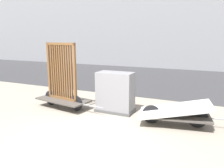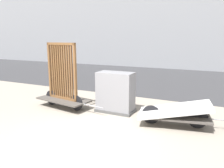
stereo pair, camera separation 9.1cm
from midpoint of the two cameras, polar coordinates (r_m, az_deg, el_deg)
ground_plane at (r=4.79m, az=-8.04°, el=-13.98°), size 60.00×60.00×0.00m
road_strip at (r=11.90m, az=13.53°, el=1.36°), size 56.00×8.27×0.01m
bike_cart_with_bedframe at (r=6.74m, az=-12.35°, el=-0.71°), size 2.40×0.99×1.97m
bike_cart_with_mattress at (r=5.50m, az=16.40°, el=-6.98°), size 2.41×1.09×0.62m
utility_cabinet at (r=6.24m, az=1.34°, el=-2.53°), size 1.09×0.59×1.15m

